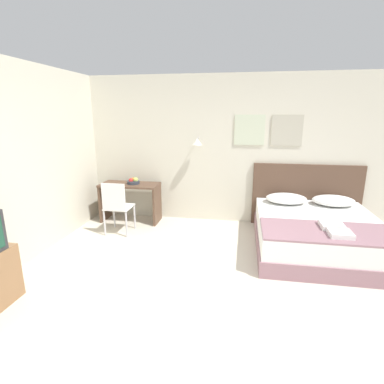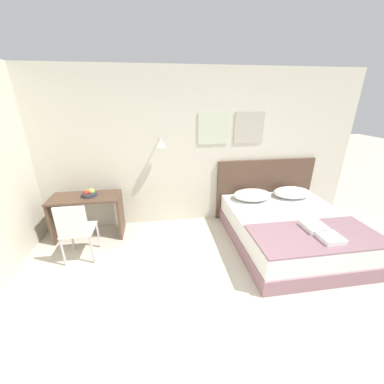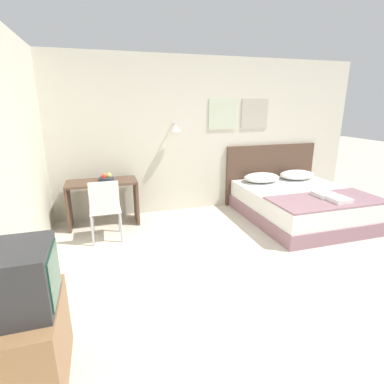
% 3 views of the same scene
% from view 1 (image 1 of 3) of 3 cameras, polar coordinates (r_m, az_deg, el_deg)
% --- Properties ---
extents(ground_plane, '(24.00, 24.00, 0.00)m').
position_cam_1_polar(ground_plane, '(3.37, 3.73, -21.27)').
color(ground_plane, beige).
extents(wall_back, '(5.96, 0.31, 2.65)m').
position_cam_1_polar(wall_back, '(5.50, 7.09, 7.85)').
color(wall_back, beige).
rests_on(wall_back, ground_plane).
extents(bed, '(1.75, 1.97, 0.50)m').
position_cam_1_polar(bed, '(4.84, 22.70, -7.40)').
color(bed, gray).
rests_on(bed, ground_plane).
extents(headboard, '(1.87, 0.06, 1.12)m').
position_cam_1_polar(headboard, '(5.69, 20.84, -0.66)').
color(headboard, brown).
rests_on(headboard, ground_plane).
extents(pillow_left, '(0.67, 0.48, 0.16)m').
position_cam_1_polar(pillow_left, '(5.32, 17.50, -1.19)').
color(pillow_left, white).
rests_on(pillow_left, bed).
extents(pillow_right, '(0.67, 0.48, 0.16)m').
position_cam_1_polar(pillow_right, '(5.48, 25.33, -1.49)').
color(pillow_right, white).
rests_on(pillow_right, bed).
extents(throw_blanket, '(1.69, 0.79, 0.02)m').
position_cam_1_polar(throw_blanket, '(4.24, 24.70, -6.93)').
color(throw_blanket, gray).
rests_on(throw_blanket, bed).
extents(folded_towel_near_foot, '(0.29, 0.30, 0.06)m').
position_cam_1_polar(folded_towel_near_foot, '(4.36, 25.09, -5.77)').
color(folded_towel_near_foot, white).
rests_on(folded_towel_near_foot, throw_blanket).
extents(folded_towel_mid_bed, '(0.27, 0.27, 0.06)m').
position_cam_1_polar(folded_towel_mid_bed, '(4.12, 26.40, -7.09)').
color(folded_towel_mid_bed, white).
rests_on(folded_towel_mid_bed, throw_blanket).
extents(desk, '(1.07, 0.50, 0.72)m').
position_cam_1_polar(desk, '(5.70, -11.68, -0.64)').
color(desk, brown).
rests_on(desk, ground_plane).
extents(desk_chair, '(0.42, 0.42, 0.90)m').
position_cam_1_polar(desk_chair, '(5.10, -14.18, -2.25)').
color(desk_chair, white).
rests_on(desk_chair, ground_plane).
extents(fruit_bowl, '(0.23, 0.23, 0.13)m').
position_cam_1_polar(fruit_bowl, '(5.61, -11.10, 1.99)').
color(fruit_bowl, '#333842').
rests_on(fruit_bowl, desk).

